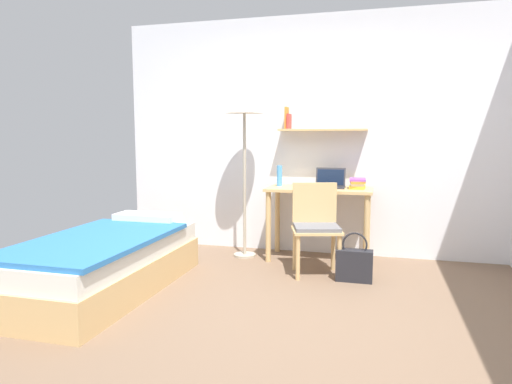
% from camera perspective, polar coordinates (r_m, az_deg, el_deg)
% --- Properties ---
extents(ground_plane, '(5.28, 5.28, 0.00)m').
position_cam_1_polar(ground_plane, '(3.32, 2.12, -15.92)').
color(ground_plane, brown).
extents(wall_back, '(4.40, 0.27, 2.60)m').
position_cam_1_polar(wall_back, '(5.05, 7.43, 7.00)').
color(wall_back, white).
rests_on(wall_back, ground_plane).
extents(bed, '(0.91, 1.91, 0.54)m').
position_cam_1_polar(bed, '(4.05, -18.48, -8.48)').
color(bed, tan).
rests_on(bed, ground_plane).
extents(desk, '(1.08, 0.53, 0.77)m').
position_cam_1_polar(desk, '(4.77, 7.97, -1.26)').
color(desk, tan).
rests_on(desk, ground_plane).
extents(desk_chair, '(0.53, 0.49, 0.86)m').
position_cam_1_polar(desk_chair, '(4.31, 7.55, -3.97)').
color(desk_chair, tan).
rests_on(desk_chair, ground_plane).
extents(standing_lamp, '(0.42, 0.42, 1.76)m').
position_cam_1_polar(standing_lamp, '(4.82, -1.48, 10.18)').
color(standing_lamp, '#B2A893').
rests_on(standing_lamp, ground_plane).
extents(laptop, '(0.31, 0.21, 0.20)m').
position_cam_1_polar(laptop, '(4.79, 9.32, 1.18)').
color(laptop, '#2D2D33').
rests_on(laptop, desk).
extents(water_bottle, '(0.06, 0.06, 0.23)m').
position_cam_1_polar(water_bottle, '(4.85, 2.98, 2.06)').
color(water_bottle, '#4C99DB').
rests_on(water_bottle, desk).
extents(book_stack, '(0.17, 0.25, 0.11)m').
position_cam_1_polar(book_stack, '(4.74, 12.66, 1.08)').
color(book_stack, gold).
rests_on(book_stack, desk).
extents(handbag, '(0.32, 0.13, 0.45)m').
position_cam_1_polar(handbag, '(4.21, 12.29, -8.90)').
color(handbag, '#232328').
rests_on(handbag, ground_plane).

